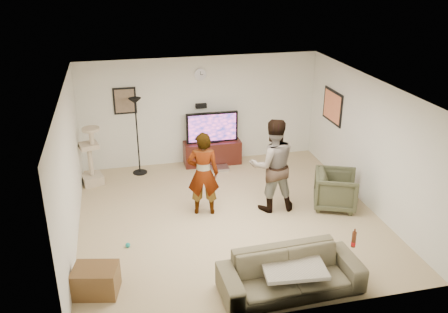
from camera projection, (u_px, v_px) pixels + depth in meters
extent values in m
cube|color=tan|center=(229.00, 217.00, 9.05)|extent=(5.50, 5.50, 0.02)
cube|color=white|center=(229.00, 87.00, 8.07)|extent=(5.50, 5.50, 0.02)
cube|color=silver|center=(201.00, 111.00, 11.03)|extent=(5.50, 0.04, 2.50)
cube|color=silver|center=(280.00, 237.00, 6.10)|extent=(5.50, 0.04, 2.50)
cube|color=silver|center=(69.00, 170.00, 7.99)|extent=(0.04, 5.50, 2.50)
cube|color=silver|center=(368.00, 143.00, 9.14)|extent=(0.04, 5.50, 2.50)
cylinder|color=white|center=(200.00, 75.00, 10.67)|extent=(0.26, 0.04, 0.26)
cube|color=black|center=(201.00, 106.00, 10.93)|extent=(0.25, 0.10, 0.10)
cube|color=brown|center=(125.00, 101.00, 10.52)|extent=(0.42, 0.03, 0.52)
cube|color=#F27A4F|center=(333.00, 106.00, 10.47)|extent=(0.03, 0.78, 0.62)
cube|color=#35120D|center=(212.00, 153.00, 11.23)|extent=(1.32, 0.45, 0.55)
cube|color=silver|center=(220.00, 168.00, 10.99)|extent=(0.40, 0.30, 0.07)
cube|color=black|center=(212.00, 127.00, 10.99)|extent=(1.20, 0.08, 0.71)
cube|color=#F04F96|center=(212.00, 128.00, 10.95)|extent=(1.10, 0.01, 0.63)
cylinder|color=black|center=(137.00, 137.00, 10.51)|extent=(0.32, 0.32, 1.74)
cube|color=#BBAA8F|center=(90.00, 156.00, 10.09)|extent=(0.50, 0.50, 1.29)
imported|color=#959595|center=(203.00, 174.00, 8.87)|extent=(0.66, 0.50, 1.63)
imported|color=#3545A3|center=(272.00, 165.00, 8.99)|extent=(0.92, 0.74, 1.83)
imported|color=brown|center=(291.00, 273.00, 6.95)|extent=(2.10, 0.88, 0.61)
cube|color=#AFA592|center=(293.00, 266.00, 6.91)|extent=(0.96, 0.78, 0.06)
cylinder|color=#572713|center=(354.00, 239.00, 6.98)|extent=(0.06, 0.06, 0.25)
imported|color=#3F422D|center=(336.00, 190.00, 9.26)|extent=(1.04, 1.03, 0.73)
cube|color=brown|center=(96.00, 280.00, 6.93)|extent=(0.72, 0.60, 0.42)
sphere|color=teal|center=(128.00, 245.00, 8.07)|extent=(0.08, 0.08, 0.08)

